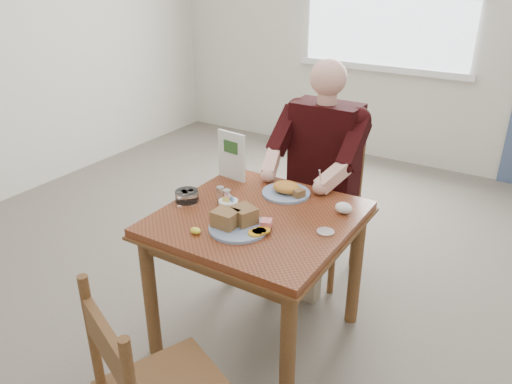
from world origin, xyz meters
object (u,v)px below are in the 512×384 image
Objects in this scene: table at (258,234)px; diner at (320,158)px; chair_far at (323,203)px; near_plate at (238,222)px; far_plate at (287,190)px.

diner reaches higher than table.
near_plate is (-0.01, -0.96, 0.31)m from chair_far.
diner is at bearing -89.99° from chair_far.
chair_far is 1.01m from near_plate.
table is at bearing 87.49° from near_plate.
chair_far is 0.69× the size of diner.
near_plate is at bearing -92.51° from table.
near_plate is (-0.01, -0.16, 0.15)m from table.
table is at bearing -90.00° from chair_far.
table is at bearing -92.60° from far_plate.
diner reaches higher than far_plate.
table is 2.72× the size of far_plate.
diner is 4.42× the size of near_plate.
far_plate is (0.01, -0.43, -0.03)m from diner.
table is 2.94× the size of near_plate.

